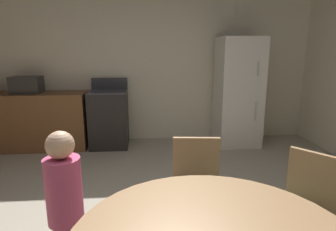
{
  "coord_description": "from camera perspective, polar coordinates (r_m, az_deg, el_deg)",
  "views": [
    {
      "loc": [
        0.08,
        -1.95,
        1.55
      ],
      "look_at": [
        0.31,
        0.84,
        0.91
      ],
      "focal_mm": 30.58,
      "sensor_mm": 36.0,
      "label": 1
    }
  ],
  "objects": [
    {
      "name": "wall_back",
      "position": [
        5.02,
        -5.76,
        10.49
      ],
      "size": [
        6.2,
        0.12,
        2.7
      ],
      "primitive_type": "cube",
      "color": "beige",
      "rests_on": "ground"
    },
    {
      "name": "kitchen_counter",
      "position": [
        5.11,
        -26.53,
        -0.97
      ],
      "size": [
        1.94,
        0.6,
        0.9
      ],
      "primitive_type": "cube",
      "color": "brown",
      "rests_on": "ground"
    },
    {
      "name": "oven_range",
      "position": [
        4.78,
        -11.66,
        -0.54
      ],
      "size": [
        0.6,
        0.6,
        1.1
      ],
      "color": "black",
      "rests_on": "ground"
    },
    {
      "name": "refrigerator",
      "position": [
        4.86,
        13.76,
        4.55
      ],
      "size": [
        0.68,
        0.68,
        1.76
      ],
      "color": "silver",
      "rests_on": "ground"
    },
    {
      "name": "microwave",
      "position": [
        4.99,
        -26.34,
        5.52
      ],
      "size": [
        0.44,
        0.32,
        0.26
      ],
      "primitive_type": "cube",
      "color": "#2D2B28",
      "rests_on": "kitchen_counter"
    },
    {
      "name": "chair_north",
      "position": [
        2.34,
        5.72,
        -13.86
      ],
      "size": [
        0.44,
        0.44,
        0.87
      ],
      "rotation": [
        0.0,
        0.0,
        4.61
      ],
      "color": "#9E754C",
      "rests_on": "ground"
    },
    {
      "name": "chair_northeast",
      "position": [
        2.26,
        25.76,
        -16.3
      ],
      "size": [
        0.56,
        0.56,
        0.87
      ],
      "rotation": [
        0.0,
        0.0,
        3.8
      ],
      "color": "#9E754C",
      "rests_on": "ground"
    },
    {
      "name": "person_child",
      "position": [
        1.99,
        -19.72,
        -17.27
      ],
      "size": [
        0.31,
        0.31,
        1.09
      ],
      "rotation": [
        0.0,
        0.0,
        5.64
      ],
      "color": "#8C337A",
      "rests_on": "ground"
    }
  ]
}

